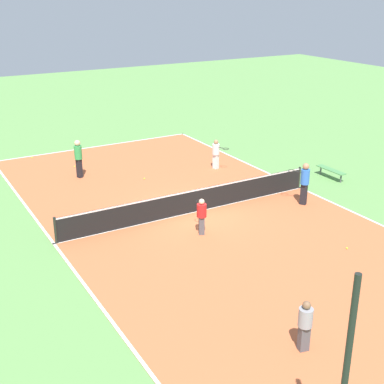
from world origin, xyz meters
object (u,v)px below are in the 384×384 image
Objects in this scene: player_far_white at (216,152)px; player_far_green at (78,156)px; tennis_net at (192,201)px; tennis_ball_right_alley at (32,157)px; player_coach_red at (202,214)px; tennis_ball_near_net at (144,179)px; bench at (331,171)px; tennis_ball_left_sideline at (347,248)px; tennis_ball_far_baseline at (75,166)px; fence_post_back_right at (344,384)px; player_near_blue at (305,181)px; player_baseline_gray at (305,323)px.

player_far_green reaches higher than player_far_white.
tennis_net is 165.12× the size of tennis_ball_right_alley.
tennis_net is at bearing 4.45° from player_coach_red.
tennis_ball_right_alley is 7.10m from tennis_ball_near_net.
player_far_white is at bearing -134.64° from bench.
player_far_white is at bearing -94.59° from tennis_ball_left_sideline.
tennis_ball_far_baseline is 0.02× the size of fence_post_back_right.
bench is 1.20× the size of player_coach_red.
player_near_blue reaches higher than bench.
player_baseline_gray is at bearing 165.57° from player_far_green.
player_far_green is at bearing -68.35° from tennis_net.
player_coach_red is at bearing -56.89° from player_far_white.
tennis_ball_left_sideline is (-5.29, 13.49, 0.00)m from tennis_ball_far_baseline.
player_far_green is 15.35m from player_baseline_gray.
player_near_blue is at bearing -109.84° from tennis_ball_left_sideline.
player_near_blue reaches higher than tennis_ball_left_sideline.
tennis_ball_right_alley is 1.00× the size of tennis_ball_far_baseline.
tennis_ball_far_baseline is (2.28, -3.42, 0.00)m from tennis_ball_near_net.
tennis_ball_near_net is (-0.73, -6.47, -0.74)m from player_coach_red.
tennis_net is at bearing 39.29° from player_near_blue.
tennis_net is 6.87m from player_far_green.
bench is at bearing 24.84° from player_far_white.
player_near_blue is 1.28× the size of player_baseline_gray.
tennis_net is 9.19m from player_baseline_gray.
tennis_ball_far_baseline is at bearing 119.54° from tennis_ball_right_alley.
player_far_white is 14.42m from player_baseline_gray.
player_near_blue is at bearing 123.94° from tennis_ball_right_alley.
player_baseline_gray reaches higher than tennis_ball_near_net.
fence_post_back_right is at bearing 71.93° from tennis_net.
player_far_green is at bearing -35.03° from tennis_ball_near_net.
bench is 13.48m from player_baseline_gray.
player_coach_red reaches higher than tennis_ball_near_net.
player_far_green reaches higher than player_coach_red.
player_near_blue is at bearing -14.27° from player_far_white.
fence_post_back_right is at bearing 76.57° from tennis_ball_near_net.
tennis_ball_near_net is at bearing -90.38° from tennis_net.
player_far_green is 13.15m from tennis_ball_left_sideline.
player_far_white is at bearing 78.93° from player_baseline_gray.
bench is 24.29× the size of tennis_ball_near_net.
tennis_ball_right_alley is at bearing -150.63° from player_far_white.
fence_post_back_right reaches higher than tennis_ball_far_baseline.
tennis_ball_left_sideline is (-3.74, 3.60, -0.74)m from player_coach_red.
fence_post_back_right reaches higher than player_baseline_gray.
player_far_green is 27.01× the size of tennis_ball_left_sideline.
player_baseline_gray is (6.42, 7.41, -0.26)m from player_near_blue.
player_coach_red reaches higher than tennis_net.
player_near_blue is 5.18m from player_coach_red.
bench is 17.19m from fence_post_back_right.
player_far_green is at bearing -129.02° from player_far_white.
player_far_green is at bearing 37.00° from player_coach_red.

